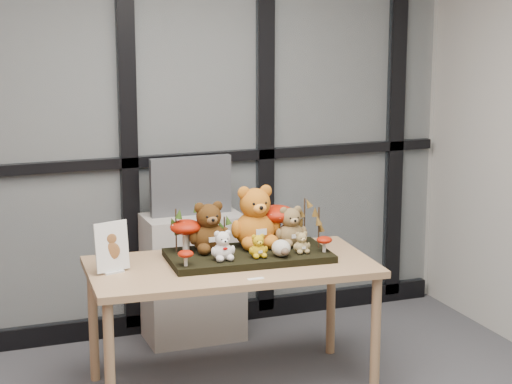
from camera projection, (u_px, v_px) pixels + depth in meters
name	position (u px, v px, depth m)	size (l,w,h in m)	color
room_shell	(164.00, 102.00, 2.83)	(5.00, 5.00, 5.00)	#A9A7A0
glass_partition	(48.00, 102.00, 5.15)	(4.90, 0.06, 2.78)	#2D383F
display_table	(231.00, 276.00, 4.69)	(1.48, 0.82, 0.67)	tan
diorama_tray	(248.00, 256.00, 4.75)	(0.82, 0.41, 0.04)	black
bear_pooh_yellow	(255.00, 213.00, 4.83)	(0.27, 0.25, 0.36)	#C66917
bear_brown_medium	(209.00, 224.00, 4.75)	(0.22, 0.20, 0.29)	#41250C
bear_tan_back	(291.00, 224.00, 4.86)	(0.18, 0.16, 0.23)	olive
bear_small_yellow	(258.00, 245.00, 4.65)	(0.10, 0.09, 0.13)	gold
bear_white_bow	(223.00, 244.00, 4.60)	(0.13, 0.11, 0.17)	white
bear_beige_small	(301.00, 241.00, 4.73)	(0.09, 0.08, 0.12)	#9E8751
plush_cream_hedgehog	(281.00, 247.00, 4.67)	(0.07, 0.07, 0.09)	beige
mushroom_back_left	(186.00, 234.00, 4.75)	(0.16, 0.16, 0.18)	#901404
mushroom_back_right	(277.00, 222.00, 4.92)	(0.20, 0.20, 0.22)	#901404
mushroom_front_left	(186.00, 257.00, 4.50)	(0.08, 0.08, 0.09)	#901404
mushroom_front_right	(324.00, 243.00, 4.75)	(0.08, 0.08, 0.09)	#901404
sprig_green_far_left	(176.00, 231.00, 4.73)	(0.05, 0.05, 0.23)	#1C380C
sprig_green_mid_left	(200.00, 226.00, 4.81)	(0.05, 0.05, 0.24)	#1C380C
sprig_dry_far_right	(304.00, 221.00, 4.90)	(0.05, 0.05, 0.24)	brown
sprig_dry_mid_right	(319.00, 227.00, 4.82)	(0.05, 0.05, 0.22)	brown
sprig_green_centre	(224.00, 231.00, 4.86)	(0.05, 0.05, 0.16)	#1C380C
sign_holder	(112.00, 250.00, 4.50)	(0.18, 0.08, 0.25)	silver
label_card	(256.00, 279.00, 4.42)	(0.08, 0.03, 0.00)	white
cabinet	(193.00, 277.00, 5.44)	(0.56, 0.33, 0.75)	#A79F95
monitor	(191.00, 186.00, 5.34)	(0.48, 0.05, 0.34)	#4B4D52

